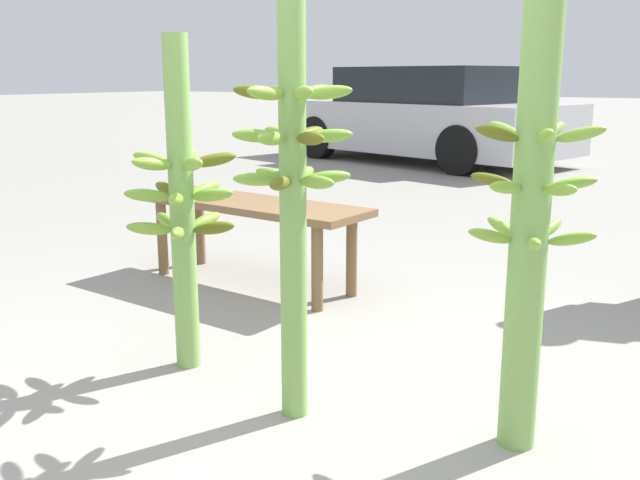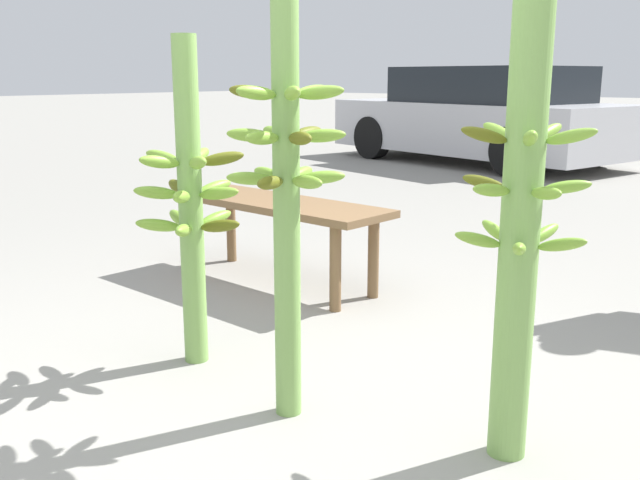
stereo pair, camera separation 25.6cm
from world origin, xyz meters
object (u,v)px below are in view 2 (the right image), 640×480
banana_stalk_right (520,227)px  parked_car (482,117)px  banana_stalk_left (190,201)px  banana_stalk_center (286,182)px  market_bench (276,212)px

banana_stalk_right → parked_car: 7.94m
banana_stalk_right → parked_car: (-3.56, 7.10, -0.11)m
banana_stalk_right → parked_car: banana_stalk_right is taller
banana_stalk_left → banana_stalk_right: (1.35, 0.09, 0.05)m
banana_stalk_left → parked_car: bearing=107.1°
banana_stalk_center → market_bench: size_ratio=1.06×
banana_stalk_left → market_bench: size_ratio=0.92×
banana_stalk_right → banana_stalk_center: bearing=-163.6°
banana_stalk_left → banana_stalk_center: (0.62, -0.12, 0.14)m
banana_stalk_left → market_bench: banana_stalk_left is taller
banana_stalk_right → market_bench: 2.11m
banana_stalk_left → banana_stalk_right: bearing=3.9°
market_bench → parked_car: (-1.71, 6.12, 0.21)m
banana_stalk_left → parked_car: (-2.21, 7.19, -0.05)m
banana_stalk_left → banana_stalk_right: size_ratio=0.92×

